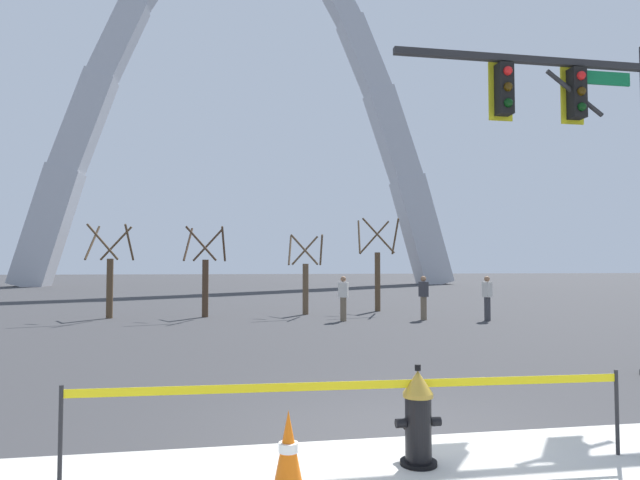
% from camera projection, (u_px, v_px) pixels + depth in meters
% --- Properties ---
extents(ground_plane, '(240.00, 240.00, 0.00)m').
position_uv_depth(ground_plane, '(395.00, 437.00, 6.32)').
color(ground_plane, '#333335').
extents(fire_hydrant, '(0.46, 0.48, 0.99)m').
position_uv_depth(fire_hydrant, '(418.00, 418.00, 5.43)').
color(fire_hydrant, black).
rests_on(fire_hydrant, ground).
extents(caution_tape_barrier, '(5.54, 0.25, 0.88)m').
position_uv_depth(caution_tape_barrier, '(358.00, 404.00, 5.35)').
color(caution_tape_barrier, '#232326').
rests_on(caution_tape_barrier, ground).
extents(traffic_cone_by_hydrant, '(0.36, 0.36, 0.73)m').
position_uv_depth(traffic_cone_by_hydrant, '(288.00, 454.00, 4.70)').
color(traffic_cone_by_hydrant, black).
rests_on(traffic_cone_by_hydrant, ground).
extents(traffic_signal_gantry, '(5.02, 0.44, 6.00)m').
position_uv_depth(traffic_signal_gantry, '(591.00, 148.00, 9.81)').
color(traffic_signal_gantry, '#232326').
rests_on(traffic_signal_gantry, ground).
extents(monument_arch, '(43.35, 3.10, 40.22)m').
position_uv_depth(monument_arch, '(246.00, 114.00, 55.78)').
color(monument_arch, '#B2B5BC').
rests_on(monument_arch, ground).
extents(tree_far_left, '(1.63, 1.64, 3.50)m').
position_uv_depth(tree_far_left, '(110.00, 277.00, 20.53)').
color(tree_far_left, brown).
rests_on(tree_far_left, ground).
extents(tree_left_mid, '(1.61, 1.61, 3.45)m').
position_uv_depth(tree_left_mid, '(205.00, 277.00, 21.00)').
color(tree_left_mid, '#473323').
rests_on(tree_left_mid, ground).
extents(tree_center_left, '(1.50, 1.51, 3.21)m').
position_uv_depth(tree_center_left, '(305.00, 279.00, 22.12)').
color(tree_center_left, brown).
rests_on(tree_center_left, ground).
extents(tree_center_right, '(1.84, 1.85, 3.99)m').
position_uv_depth(tree_center_right, '(377.00, 270.00, 23.72)').
color(tree_center_right, brown).
rests_on(tree_center_right, ground).
extents(pedestrian_walking_left, '(0.39, 0.32, 1.59)m').
position_uv_depth(pedestrian_walking_left, '(343.00, 298.00, 19.45)').
color(pedestrian_walking_left, brown).
rests_on(pedestrian_walking_left, ground).
extents(pedestrian_standing_center, '(0.26, 0.37, 1.59)m').
position_uv_depth(pedestrian_standing_center, '(487.00, 298.00, 19.61)').
color(pedestrian_standing_center, '#38383D').
rests_on(pedestrian_standing_center, ground).
extents(pedestrian_walking_right, '(0.29, 0.38, 1.59)m').
position_uv_depth(pedestrian_walking_right, '(424.00, 297.00, 19.88)').
color(pedestrian_walking_right, brown).
rests_on(pedestrian_walking_right, ground).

